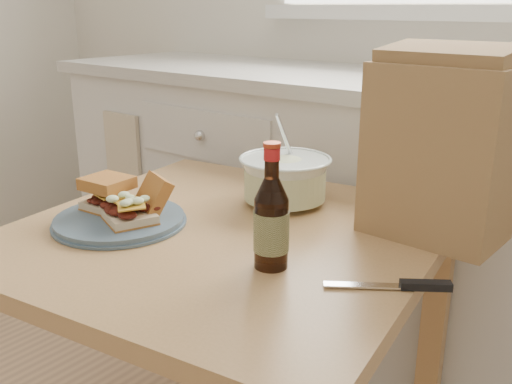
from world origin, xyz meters
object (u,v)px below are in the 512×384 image
Objects in this scene: plate at (120,220)px; beer_bottle at (271,222)px; dining_table at (226,273)px; paper_bag at (440,153)px; coleslaw_bowl at (285,181)px.

beer_bottle is at bearing 5.46° from plate.
dining_table is 3.46× the size of plate.
dining_table is 2.77× the size of paper_bag.
paper_bag reaches higher than beer_bottle.
beer_bottle is (0.18, -0.08, 0.19)m from dining_table.
plate is at bearing -157.19° from dining_table.
beer_bottle is (0.18, -0.29, 0.03)m from coleslaw_bowl.
coleslaw_bowl reaches higher than dining_table.
beer_bottle is at bearing -58.15° from coleslaw_bowl.
dining_table is 4.19× the size of beer_bottle.
paper_bag is at bearing 33.58° from plate.
plate is 1.28× the size of coleslaw_bowl.
paper_bag is (0.35, 0.03, 0.12)m from coleslaw_bowl.
coleslaw_bowl is (0.00, 0.21, 0.16)m from dining_table.
plate is at bearing -144.00° from paper_bag.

